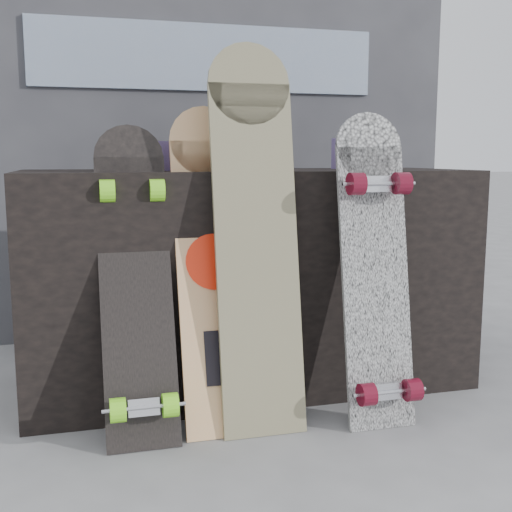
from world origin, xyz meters
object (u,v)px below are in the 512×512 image
object	(u,v)px
longboard_geisha	(213,257)
skateboard_dark	(136,276)
vendor_table	(248,278)
longboard_cascadia	(376,266)
longboard_celtic	(256,225)

from	to	relation	value
longboard_geisha	skateboard_dark	xyz separation A→B (m)	(-0.24, -0.02, -0.04)
vendor_table	longboard_cascadia	world-z (taller)	longboard_cascadia
vendor_table	skateboard_dark	bearing A→B (deg)	-143.09
longboard_cascadia	skateboard_dark	xyz separation A→B (m)	(-0.74, 0.12, -0.02)
longboard_cascadia	skateboard_dark	distance (m)	0.75
longboard_geisha	longboard_cascadia	bearing A→B (deg)	-15.73
skateboard_dark	longboard_cascadia	bearing A→B (deg)	-9.30
vendor_table	longboard_geisha	xyz separation A→B (m)	(-0.20, -0.31, 0.13)
vendor_table	longboard_celtic	xyz separation A→B (m)	(-0.07, -0.36, 0.24)
vendor_table	longboard_celtic	bearing A→B (deg)	-100.94
vendor_table	longboard_celtic	distance (m)	0.44
vendor_table	longboard_celtic	size ratio (longest dim) A/B	1.33
longboard_geisha	longboard_celtic	bearing A→B (deg)	-21.94
longboard_celtic	skateboard_dark	world-z (taller)	longboard_celtic
vendor_table	longboard_geisha	world-z (taller)	longboard_geisha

